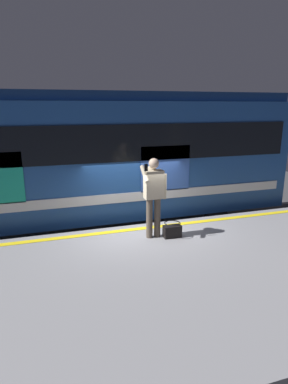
# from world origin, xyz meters

# --- Properties ---
(ground_plane) EXTENTS (23.93, 23.93, 0.00)m
(ground_plane) POSITION_xyz_m (0.00, 0.00, 0.00)
(ground_plane) COLOR #3D3D3F
(platform) EXTENTS (13.25, 4.91, 1.05)m
(platform) POSITION_xyz_m (0.00, 2.46, 0.53)
(platform) COLOR gray
(platform) RESTS_ON ground
(safety_line) EXTENTS (12.99, 0.16, 0.01)m
(safety_line) POSITION_xyz_m (0.00, 0.30, 1.05)
(safety_line) COLOR yellow
(safety_line) RESTS_ON platform
(track_rail_near) EXTENTS (17.23, 0.08, 0.16)m
(track_rail_near) POSITION_xyz_m (0.00, -1.26, 0.08)
(track_rail_near) COLOR slate
(track_rail_near) RESTS_ON ground
(track_rail_far) EXTENTS (17.23, 0.08, 0.16)m
(track_rail_far) POSITION_xyz_m (0.00, -2.69, 0.08)
(track_rail_far) COLOR slate
(track_rail_far) RESTS_ON ground
(train_carriage) EXTENTS (11.71, 3.06, 4.07)m
(train_carriage) POSITION_xyz_m (1.19, -1.97, 2.57)
(train_carriage) COLOR #1E478C
(train_carriage) RESTS_ON ground
(passenger) EXTENTS (0.57, 0.55, 1.77)m
(passenger) POSITION_xyz_m (-0.10, 0.83, 2.10)
(passenger) COLOR brown
(passenger) RESTS_ON platform
(handbag) EXTENTS (0.40, 0.36, 0.34)m
(handbag) POSITION_xyz_m (-0.49, 0.98, 1.21)
(handbag) COLOR black
(handbag) RESTS_ON platform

